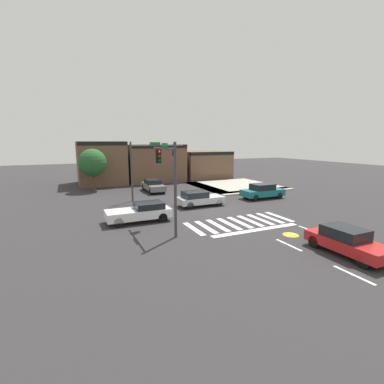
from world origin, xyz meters
TOP-DOWN VIEW (x-y plane):
  - ground_plane at (0.00, 0.00)m, footprint 120.00×120.00m
  - crosswalk_near at (-0.00, -4.50)m, footprint 7.87×3.09m
  - lane_markings at (1.11, -12.02)m, footprint 6.80×20.25m
  - bike_detector_marking at (1.39, -8.21)m, footprint 1.00×1.00m
  - curb_corner_northeast at (8.49, 9.42)m, footprint 10.00×10.60m
  - storefront_row at (0.42, 19.31)m, footprint 22.62×6.92m
  - traffic_signal_northwest at (-3.59, 6.05)m, footprint 5.51×0.32m
  - traffic_signal_southwest at (-5.45, -4.13)m, footprint 0.32×4.28m
  - car_silver at (-0.44, 1.46)m, footprint 4.27×1.91m
  - car_red at (1.80, -11.74)m, footprint 1.77×4.21m
  - car_white at (-6.58, -1.24)m, footprint 4.69×1.92m
  - car_teal at (7.10, 1.86)m, footprint 4.47×1.92m
  - car_gray at (-2.17, 10.44)m, footprint 1.77×4.57m
  - roadside_tree at (-8.50, 14.00)m, footprint 3.26×3.26m

SIDE VIEW (x-z plane):
  - ground_plane at x=0.00m, z-range 0.00..0.00m
  - bike_detector_marking at x=1.39m, z-range 0.00..0.01m
  - crosswalk_near at x=0.00m, z-range 0.00..0.01m
  - lane_markings at x=1.11m, z-range 0.00..0.01m
  - curb_corner_northeast at x=8.49m, z-range 0.00..0.15m
  - car_silver at x=-0.44m, z-range 0.02..1.41m
  - car_white at x=-6.58m, z-range 0.02..1.42m
  - car_red at x=1.80m, z-range 0.01..1.44m
  - car_gray at x=-2.17m, z-range 0.02..1.45m
  - car_teal at x=7.10m, z-range 0.01..1.55m
  - storefront_row at x=0.42m, z-range -0.28..5.59m
  - roadside_tree at x=-8.50m, z-range 0.86..5.90m
  - traffic_signal_southwest at x=-5.45m, z-range 1.09..6.94m
  - traffic_signal_northwest at x=-3.59m, z-range 1.17..7.02m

